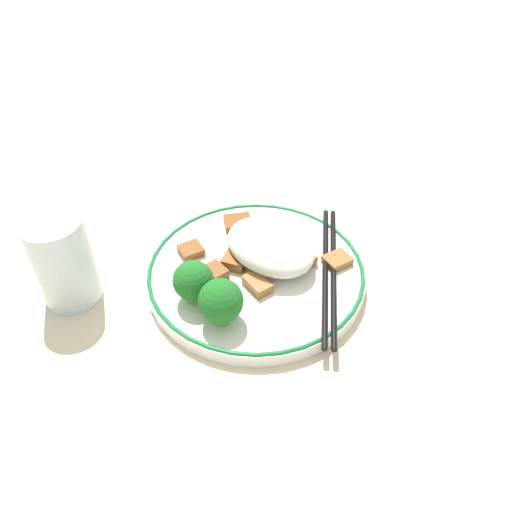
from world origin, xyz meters
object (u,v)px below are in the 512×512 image
plate (256,273)px  broccoli_back_left (193,281)px  chopsticks (329,271)px  broccoli_back_center (221,302)px  drinking_glass (63,261)px

plate → broccoli_back_left: (-0.01, -0.08, 0.03)m
plate → chopsticks: (0.07, 0.05, 0.01)m
broccoli_back_left → chopsticks: bearing=59.7°
broccoli_back_center → drinking_glass: 0.18m
broccoli_back_left → broccoli_back_center: size_ratio=0.95×
broccoli_back_left → drinking_glass: size_ratio=0.47×
broccoli_back_center → drinking_glass: drinking_glass is taller
drinking_glass → plate: bearing=52.1°
plate → broccoli_back_center: bearing=-69.6°
plate → broccoli_back_left: broccoli_back_left is taller
broccoli_back_left → drinking_glass: drinking_glass is taller
broccoli_back_left → broccoli_back_center: 0.04m
broccoli_back_left → chopsticks: (0.08, 0.14, -0.02)m
plate → drinking_glass: (-0.13, -0.17, 0.04)m
plate → broccoli_back_left: bearing=-99.7°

